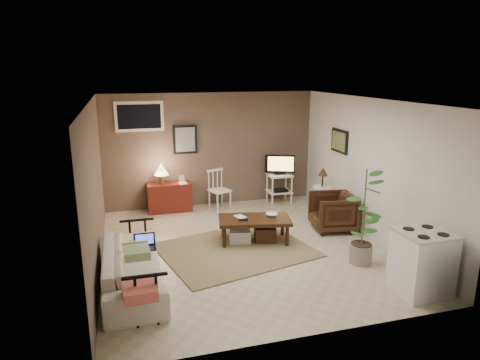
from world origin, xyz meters
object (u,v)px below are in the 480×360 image
object	(u,v)px
armchair	(333,210)
tv_stand	(280,178)
stove	(422,262)
potted_plant	(364,213)
side_table	(322,186)
sofa	(133,262)
spindle_chair	(219,190)
coffee_table	(254,228)
red_console	(169,194)

from	to	relation	value
armchair	tv_stand	bearing A→B (deg)	-160.05
armchair	stove	distance (m)	2.38
potted_plant	side_table	bearing A→B (deg)	79.50
armchair	potted_plant	bearing A→B (deg)	-1.31
potted_plant	stove	distance (m)	1.10
tv_stand	sofa	bearing A→B (deg)	-136.87
armchair	stove	bearing A→B (deg)	9.60
tv_stand	stove	bearing A→B (deg)	-84.59
spindle_chair	stove	distance (m)	4.51
side_table	potted_plant	xyz separation A→B (m)	(-0.40, -2.14, 0.17)
sofa	spindle_chair	size ratio (longest dim) A/B	2.33
armchair	stove	world-z (taller)	stove
coffee_table	stove	distance (m)	2.73
sofa	stove	bearing A→B (deg)	-107.23
red_console	tv_stand	bearing A→B (deg)	-2.43
red_console	stove	distance (m)	5.10
spindle_chair	tv_stand	bearing A→B (deg)	0.17
spindle_chair	armchair	distance (m)	2.46
coffee_table	side_table	distance (m)	1.99
red_console	armchair	world-z (taller)	red_console
coffee_table	spindle_chair	bearing A→B (deg)	94.25
spindle_chair	potted_plant	bearing A→B (deg)	-65.18
potted_plant	stove	world-z (taller)	potted_plant
red_console	tv_stand	world-z (taller)	tv_stand
tv_stand	stove	size ratio (longest dim) A/B	1.26
stove	armchair	bearing A→B (deg)	90.92
red_console	armchair	distance (m)	3.34
coffee_table	stove	world-z (taller)	stove
spindle_chair	side_table	distance (m)	2.14
sofa	red_console	bearing A→B (deg)	-14.99
coffee_table	side_table	bearing A→B (deg)	28.52
side_table	stove	distance (m)	3.14
tv_stand	armchair	size ratio (longest dim) A/B	1.44
coffee_table	sofa	world-z (taller)	sofa
red_console	stove	xyz separation A→B (m)	(2.79, -4.26, 0.07)
sofa	tv_stand	xyz separation A→B (m)	(3.24, 3.03, 0.19)
sofa	potted_plant	xyz separation A→B (m)	(3.35, -0.13, 0.42)
tv_stand	armchair	distance (m)	1.83
coffee_table	spindle_chair	distance (m)	1.97
coffee_table	spindle_chair	size ratio (longest dim) A/B	1.57
sofa	armchair	distance (m)	3.81
spindle_chair	stove	size ratio (longest dim) A/B	0.97
armchair	spindle_chair	bearing A→B (deg)	-127.48
sofa	red_console	size ratio (longest dim) A/B	1.87
side_table	red_console	bearing A→B (deg)	158.74
sofa	red_console	distance (m)	3.25
potted_plant	armchair	bearing A→B (deg)	80.02
sofa	potted_plant	distance (m)	3.38
sofa	potted_plant	world-z (taller)	potted_plant
side_table	sofa	bearing A→B (deg)	-151.85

